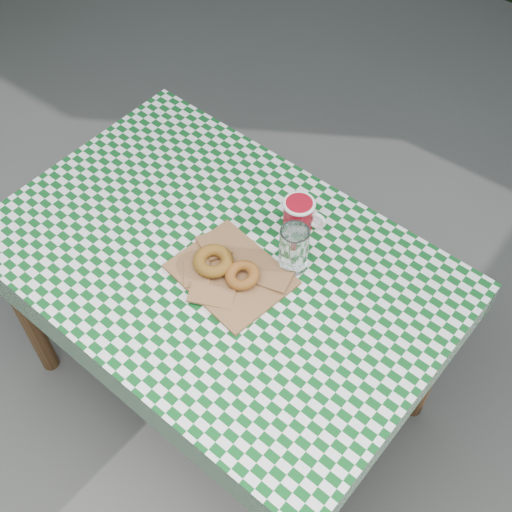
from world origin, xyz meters
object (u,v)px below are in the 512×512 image
Objects in this scene: drinking_glass at (294,249)px; coffee_mug at (298,214)px; paper_bag at (231,274)px; table at (224,332)px.

coffee_mug is at bearing 119.35° from drinking_glass.
paper_bag is 0.18m from drinking_glass.
table is at bearing -125.25° from coffee_mug.
table is 4.18× the size of paper_bag.
paper_bag is 1.75× the size of coffee_mug.
paper_bag is at bearing -14.98° from table.
drinking_glass is at bearing 35.58° from table.
coffee_mug reaches higher than table.
table is 0.50m from coffee_mug.
paper_bag is at bearing -130.96° from drinking_glass.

